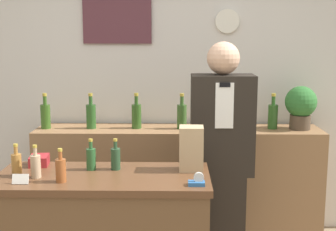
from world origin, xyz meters
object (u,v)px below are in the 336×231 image
(potted_plant, at_px, (301,105))
(tape_dispenser, at_px, (197,181))
(shopkeeper, at_px, (221,164))
(paper_bag, at_px, (191,149))

(potted_plant, bearing_deg, tape_dispenser, -123.71)
(shopkeeper, xyz_separation_m, tape_dispenser, (-0.20, -0.70, 0.10))
(paper_bag, relative_size, tape_dispenser, 2.98)
(shopkeeper, distance_m, potted_plant, 1.01)
(shopkeeper, distance_m, tape_dispenser, 0.74)
(potted_plant, relative_size, tape_dispenser, 3.96)
(shopkeeper, relative_size, tape_dispenser, 18.71)
(paper_bag, height_order, tape_dispenser, paper_bag)
(paper_bag, bearing_deg, tape_dispenser, -85.19)
(potted_plant, distance_m, tape_dispenser, 1.64)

